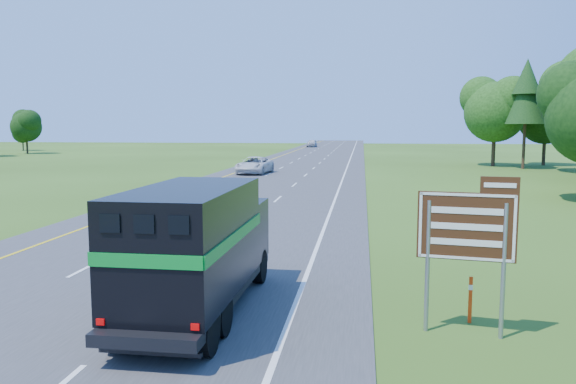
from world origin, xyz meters
name	(u,v)px	position (x,y,z in m)	size (l,w,h in m)	color
road	(291,173)	(0.00, 50.00, 0.02)	(15.00, 260.00, 0.04)	#38383A
lane_markings	(291,172)	(0.00, 50.00, 0.04)	(11.15, 260.00, 0.01)	yellow
horse_truck	(197,245)	(3.17, 6.81, 1.78)	(2.42, 7.36, 3.24)	black
white_suv	(254,165)	(-3.37, 48.09, 0.87)	(2.76, 5.98, 1.66)	silver
far_car	(312,143)	(-4.10, 120.13, 0.89)	(2.01, 4.98, 1.70)	#BABAC1
exit_sign	(468,233)	(9.54, 6.28, 2.35)	(2.12, 0.41, 3.62)	gray
delineator	(470,298)	(9.81, 7.09, 0.61)	(0.09, 0.05, 1.14)	red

